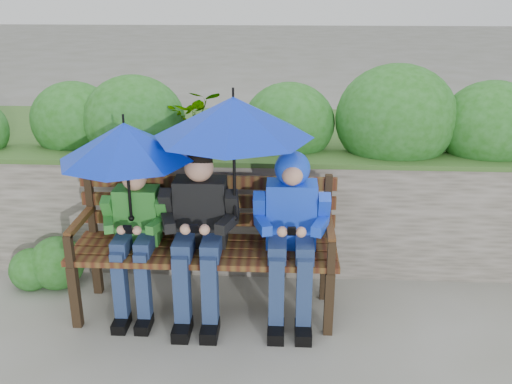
# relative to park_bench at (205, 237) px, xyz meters

# --- Properties ---
(ground) EXTENTS (60.00, 60.00, 0.00)m
(ground) POSITION_rel_park_bench_xyz_m (0.38, -0.08, -0.59)
(ground) COLOR slate
(ground) RESTS_ON ground
(garden_backdrop) EXTENTS (8.00, 2.83, 1.80)m
(garden_backdrop) POSITION_rel_park_bench_xyz_m (0.33, 1.53, 0.02)
(garden_backdrop) COLOR #5F594F
(garden_backdrop) RESTS_ON ground
(park_bench) EXTENTS (1.97, 0.58, 1.04)m
(park_bench) POSITION_rel_park_bench_xyz_m (0.00, 0.00, 0.00)
(park_bench) COLOR black
(park_bench) RESTS_ON ground
(boy_left) EXTENTS (0.48, 0.56, 1.17)m
(boy_left) POSITION_rel_park_bench_xyz_m (-0.51, -0.09, 0.08)
(boy_left) COLOR #1D8225
(boy_left) RESTS_ON ground
(boy_middle) EXTENTS (0.57, 0.66, 1.28)m
(boy_middle) POSITION_rel_park_bench_xyz_m (-0.03, -0.11, 0.13)
(boy_middle) COLOR black
(boy_middle) RESTS_ON ground
(boy_right) EXTENTS (0.55, 0.67, 1.27)m
(boy_right) POSITION_rel_park_bench_xyz_m (0.64, -0.09, 0.17)
(boy_right) COLOR blue
(boy_right) RESTS_ON ground
(umbrella_left) EXTENTS (0.95, 0.95, 0.79)m
(umbrella_left) POSITION_rel_park_bench_xyz_m (-0.52, -0.11, 0.76)
(umbrella_left) COLOR #0827C0
(umbrella_left) RESTS_ON ground
(umbrella_right) EXTENTS (1.10, 1.10, 0.96)m
(umbrella_right) POSITION_rel_park_bench_xyz_m (0.23, -0.11, 0.95)
(umbrella_right) COLOR #0827C0
(umbrella_right) RESTS_ON ground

